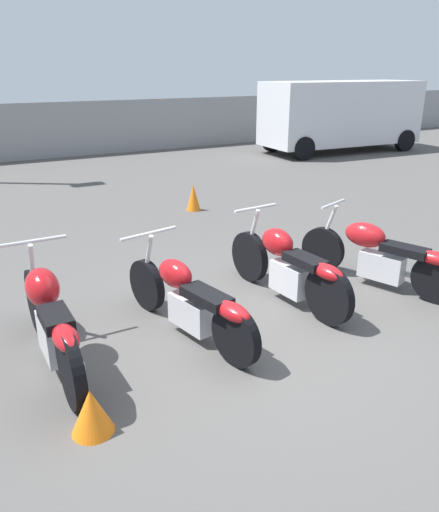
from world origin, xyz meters
The scene contains 9 objects.
ground_plane centered at (0.00, 0.00, 0.00)m, with size 60.00×60.00×0.00m, color #514F4C.
fence_back centered at (0.00, 12.23, 0.83)m, with size 40.00×0.04×1.66m.
motorcycle_slot_0 centered at (-1.93, 0.45, 0.46)m, with size 0.72×2.15×1.04m.
motorcycle_slot_1 centered at (-0.57, 0.31, 0.40)m, with size 0.75×2.11×0.96m.
motorcycle_slot_2 centered at (0.81, 0.50, 0.44)m, with size 0.63×2.09×1.02m.
motorcycle_slot_3 centered at (2.08, 0.28, 0.42)m, with size 0.91×2.06×0.98m.
parked_van centered at (9.11, 8.93, 1.23)m, with size 5.36×2.30×2.23m.
traffic_cone_near centered at (-1.88, -0.66, 0.19)m, with size 0.33×0.33×0.37m.
traffic_cone_far centered at (1.63, 4.70, 0.25)m, with size 0.28×0.28×0.50m.
Camera 1 is at (-2.55, -3.87, 2.64)m, focal length 35.00 mm.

